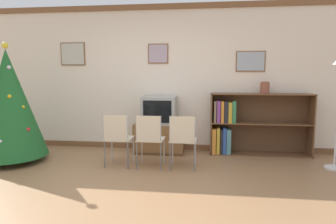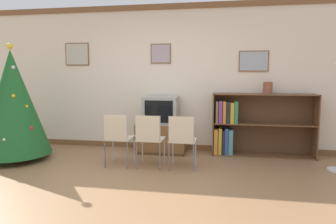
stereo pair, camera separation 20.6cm
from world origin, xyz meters
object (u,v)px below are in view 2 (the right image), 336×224
vase (268,88)px  folding_chair_center (149,138)px  christmas_tree (13,103)px  tv_console (161,138)px  bookshelf (244,126)px  folding_chair_left (118,136)px  folding_chair_right (182,139)px  television (161,110)px

vase → folding_chair_center: bearing=-150.7°
christmas_tree → tv_console: 2.57m
christmas_tree → vase: size_ratio=9.27×
tv_console → bookshelf: size_ratio=0.51×
folding_chair_left → folding_chair_right: bearing=0.0°
television → bookshelf: bookshelf is taller
vase → folding_chair_right: bearing=-142.5°
christmas_tree → bookshelf: (3.79, 0.96, -0.44)m
folding_chair_left → television: bearing=62.1°
folding_chair_center → folding_chair_right: 0.50m
television → vase: 1.89m
folding_chair_left → christmas_tree: bearing=177.7°
tv_console → folding_chair_right: 1.09m
christmas_tree → vase: 4.28m
television → bookshelf: size_ratio=0.35×
folding_chair_right → folding_chair_center: bearing=180.0°
tv_console → folding_chair_right: bearing=-62.2°
television → vase: (1.85, 0.09, 0.42)m
bookshelf → folding_chair_center: bearing=-145.0°
television → folding_chair_right: (0.50, -0.95, -0.31)m
tv_console → television: 0.51m
folding_chair_center → tv_console: bearing=90.0°
tv_console → folding_chair_right: folding_chair_right is taller
television → folding_chair_center: size_ratio=0.74×
folding_chair_right → vase: vase is taller
television → folding_chair_center: bearing=-90.0°
folding_chair_left → folding_chair_right: size_ratio=1.00×
tv_console → vase: size_ratio=4.29×
folding_chair_right → vase: 1.85m
christmas_tree → bookshelf: christmas_tree is taller
television → folding_chair_right: television is taller
tv_console → bookshelf: (1.48, 0.09, 0.25)m
bookshelf → vase: bearing=-0.3°
folding_chair_center → vase: size_ratio=3.95×
bookshelf → vase: 0.77m
folding_chair_left → bookshelf: bookshelf is taller
christmas_tree → folding_chair_center: bearing=-1.8°
christmas_tree → tv_console: bearing=20.7°
tv_console → vase: (1.85, 0.09, 0.93)m
tv_console → bookshelf: bearing=3.4°
folding_chair_left → bookshelf: (1.98, 1.04, 0.04)m
tv_console → folding_chair_left: (-0.50, -0.95, 0.20)m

